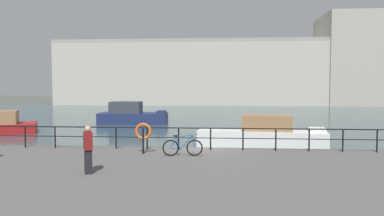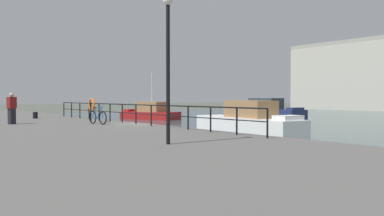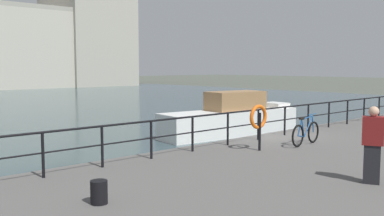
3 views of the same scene
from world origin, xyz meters
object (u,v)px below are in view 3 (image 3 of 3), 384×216
Objects in this scene: mooring_bollard at (99,192)px; life_ring_stand at (259,118)px; moored_red_daysailer at (232,118)px; standing_person at (372,144)px; parked_bicycle at (306,133)px.

life_ring_stand is at bearing 12.00° from mooring_bollard.
mooring_bollard is at bearing -168.00° from life_ring_stand.
standing_person is at bearing -116.65° from moored_red_daysailer.
moored_red_daysailer is at bearing 30.65° from standing_person.
mooring_bollard is at bearing 126.40° from standing_person.
parked_bicycle is 4.68m from standing_person.
standing_person reaches higher than parked_bicycle.
parked_bicycle is 8.14m from mooring_bollard.
parked_bicycle is 1.05× the size of standing_person.
life_ring_stand reaches higher than moored_red_daysailer.
life_ring_stand is (-1.84, 0.47, 0.59)m from parked_bicycle.
mooring_bollard is at bearing -139.91° from moored_red_daysailer.
moored_red_daysailer is 14.67m from mooring_bollard.
standing_person is (-2.95, -3.60, 0.47)m from parked_bicycle.
moored_red_daysailer is 5.66× the size of life_ring_stand.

